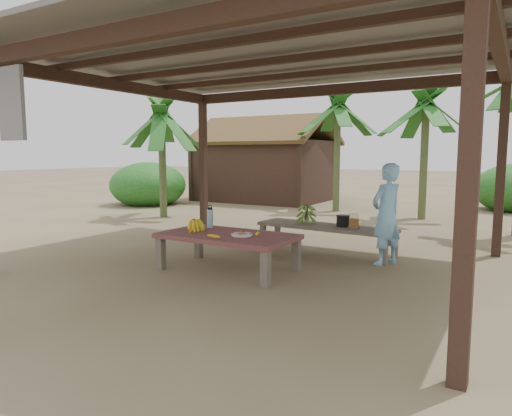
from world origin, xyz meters
The scene contains 17 objects.
ground centered at (0.00, 0.00, 0.00)m, with size 80.00×80.00×0.00m, color brown.
pavilion centered at (-0.01, -0.01, 2.78)m, with size 6.60×5.60×2.95m.
work_table centered at (-0.28, -0.51, 0.43)m, with size 1.80×1.00×0.50m.
bench centered at (0.46, 1.15, 0.39)m, with size 2.24×0.75×0.45m.
ripe_banana_bunch centered at (-0.85, -0.53, 0.59)m, with size 0.30×0.26×0.18m, color yellow, non-canonical shape.
plate centered at (-0.03, -0.55, 0.52)m, with size 0.28×0.28×0.04m.
loose_banana_front centered at (-0.27, -0.85, 0.52)m, with size 0.04×0.18×0.04m, color yellow.
loose_banana_side centered at (0.12, -0.40, 0.52)m, with size 0.04×0.14×0.04m, color yellow.
water_flask centered at (-0.80, -0.19, 0.64)m, with size 0.09×0.09×0.34m.
green_banana_stalk centered at (0.11, 1.17, 0.62)m, with size 0.29×0.29×0.33m, color #598C2D, non-canonical shape.
cooking_pot centered at (0.73, 1.17, 0.54)m, with size 0.20×0.20×0.17m, color black.
skewer_rack centered at (0.94, 1.07, 0.57)m, with size 0.18×0.08×0.24m, color #A57F47, non-canonical shape.
woman centered at (1.46, 0.90, 0.72)m, with size 0.53×0.35×1.44m, color #72AFD9.
hut centered at (-4.50, 8.00, 1.10)m, with size 4.40×3.43×2.85m.
banana_plant_n centered at (1.02, 5.91, 2.53)m, with size 1.80×1.80×3.01m.
banana_plant_nw centered at (-1.35, 6.40, 2.64)m, with size 1.80×1.80×3.13m.
banana_plant_w centered at (-4.64, 3.07, 2.28)m, with size 1.80×1.80×2.76m.
Camera 1 is at (3.11, -5.52, 1.57)m, focal length 32.00 mm.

